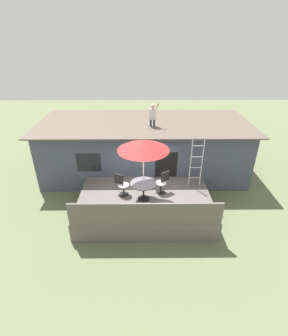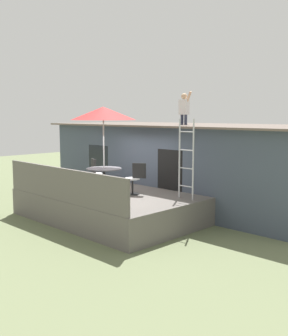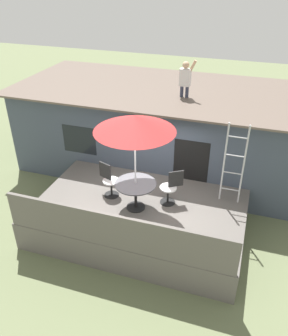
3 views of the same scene
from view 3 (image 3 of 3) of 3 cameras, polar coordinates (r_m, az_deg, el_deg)
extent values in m
plane|color=#66704C|center=(9.71, -0.64, -9.74)|extent=(40.00, 40.00, 0.00)
cube|color=#424C5B|center=(11.94, 4.95, 6.08)|extent=(10.00, 4.00, 2.72)
cube|color=#66564C|center=(11.43, 5.27, 12.42)|extent=(10.50, 4.50, 0.06)
cube|color=black|center=(10.99, -10.41, 4.54)|extent=(1.10, 0.03, 0.90)
cube|color=black|center=(10.18, 7.52, -0.67)|extent=(1.00, 0.03, 2.00)
cube|color=#605B56|center=(9.46, -0.66, -7.89)|extent=(5.38, 3.44, 0.80)
cube|color=#605B56|center=(7.72, -4.78, -10.25)|extent=(5.28, 0.08, 0.90)
cylinder|color=black|center=(9.11, -1.33, -6.34)|extent=(0.48, 0.48, 0.03)
cylinder|color=black|center=(8.90, -1.35, -4.51)|extent=(0.07, 0.07, 0.71)
cylinder|color=#4C4C51|center=(8.70, -1.38, -2.57)|extent=(1.04, 1.04, 0.03)
cylinder|color=silver|center=(8.45, -1.42, 0.10)|extent=(0.04, 0.04, 2.40)
cone|color=red|center=(7.93, -1.53, 7.28)|extent=(1.90, 1.90, 0.38)
cylinder|color=silver|center=(9.06, 12.85, 0.80)|extent=(0.04, 0.04, 2.20)
cylinder|color=silver|center=(9.05, 15.85, 0.32)|extent=(0.04, 0.04, 2.20)
cylinder|color=silver|center=(9.44, 13.77, -3.38)|extent=(0.48, 0.03, 0.03)
cylinder|color=silver|center=(9.17, 14.15, -0.79)|extent=(0.48, 0.03, 0.03)
cylinder|color=silver|center=(8.93, 14.55, 1.95)|extent=(0.48, 0.03, 0.03)
cylinder|color=silver|center=(8.71, 14.97, 4.84)|extent=(0.48, 0.03, 0.03)
cylinder|color=#33384C|center=(10.74, 6.14, 12.30)|extent=(0.10, 0.10, 0.34)
cylinder|color=#33384C|center=(10.71, 6.99, 12.20)|extent=(0.10, 0.10, 0.34)
cube|color=silver|center=(10.60, 6.70, 14.40)|extent=(0.32, 0.20, 0.50)
sphere|color=tan|center=(10.51, 6.82, 16.29)|extent=(0.20, 0.20, 0.20)
cylinder|color=tan|center=(10.49, 7.80, 15.86)|extent=(0.26, 0.08, 0.44)
cylinder|color=black|center=(9.59, -5.25, -4.36)|extent=(0.40, 0.40, 0.02)
cylinder|color=black|center=(9.47, -5.31, -3.27)|extent=(0.06, 0.06, 0.44)
cylinder|color=silver|center=(9.34, -5.38, -2.10)|extent=(0.44, 0.44, 0.04)
cube|color=black|center=(9.34, -6.33, -0.43)|extent=(0.39, 0.18, 0.44)
cylinder|color=black|center=(9.31, 3.85, -5.52)|extent=(0.40, 0.40, 0.02)
cylinder|color=black|center=(9.18, 3.89, -4.41)|extent=(0.06, 0.06, 0.44)
cylinder|color=silver|center=(9.05, 3.94, -3.22)|extent=(0.44, 0.44, 0.04)
cube|color=black|center=(8.98, 5.21, -1.76)|extent=(0.36, 0.25, 0.44)
camera|label=1|loc=(2.93, -103.69, 1.56)|focal=26.80mm
camera|label=2|loc=(7.38, 96.70, -33.97)|focal=43.02mm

